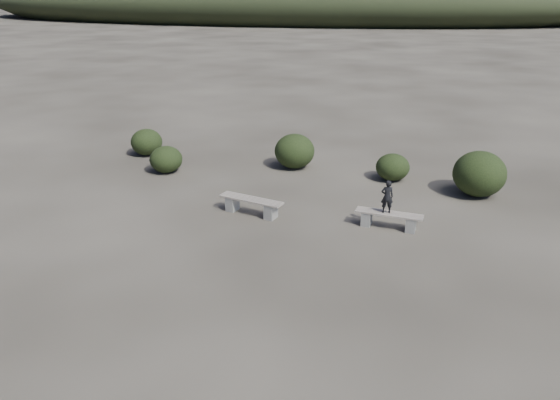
# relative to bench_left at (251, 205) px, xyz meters

# --- Properties ---
(ground) EXTENTS (1200.00, 1200.00, 0.00)m
(ground) POSITION_rel_bench_left_xyz_m (1.62, -4.90, -0.29)
(ground) COLOR #292520
(ground) RESTS_ON ground
(bench_left) EXTENTS (1.96, 0.85, 0.48)m
(bench_left) POSITION_rel_bench_left_xyz_m (0.00, 0.00, 0.00)
(bench_left) COLOR gray
(bench_left) RESTS_ON ground
(bench_right) EXTENTS (1.83, 0.56, 0.45)m
(bench_right) POSITION_rel_bench_left_xyz_m (3.88, 0.01, -0.02)
(bench_right) COLOR gray
(bench_right) RESTS_ON ground
(seated_person) EXTENTS (0.38, 0.29, 0.91)m
(seated_person) POSITION_rel_bench_left_xyz_m (3.79, 0.02, 0.61)
(seated_person) COLOR black
(seated_person) RESTS_ON bench_right
(shrub_a) EXTENTS (1.14, 1.14, 0.93)m
(shrub_a) POSITION_rel_bench_left_xyz_m (-3.99, 2.85, 0.17)
(shrub_a) COLOR black
(shrub_a) RESTS_ON ground
(shrub_b) EXTENTS (1.43, 1.43, 1.23)m
(shrub_b) POSITION_rel_bench_left_xyz_m (0.23, 4.47, 0.32)
(shrub_b) COLOR black
(shrub_b) RESTS_ON ground
(shrub_c) EXTENTS (1.13, 1.13, 0.90)m
(shrub_c) POSITION_rel_bench_left_xyz_m (3.72, 4.00, 0.16)
(shrub_c) COLOR black
(shrub_c) RESTS_ON ground
(shrub_d) EXTENTS (1.61, 1.61, 1.41)m
(shrub_d) POSITION_rel_bench_left_xyz_m (6.39, 3.21, 0.41)
(shrub_d) COLOR black
(shrub_d) RESTS_ON ground
(shrub_f) EXTENTS (1.19, 1.19, 1.01)m
(shrub_f) POSITION_rel_bench_left_xyz_m (-5.62, 4.57, 0.21)
(shrub_f) COLOR black
(shrub_f) RESTS_ON ground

